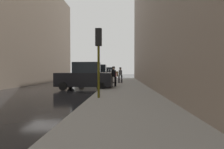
# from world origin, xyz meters

# --- Properties ---
(ground_plane) EXTENTS (120.00, 120.00, 0.00)m
(ground_plane) POSITION_xyz_m (0.00, 0.00, 0.00)
(ground_plane) COLOR black
(sidewalk) EXTENTS (4.00, 40.00, 0.15)m
(sidewalk) POSITION_xyz_m (6.00, 0.00, 0.07)
(sidewalk) COLOR gray
(sidewalk) RESTS_ON ground_plane
(parked_black_suv) EXTENTS (4.65, 2.15, 2.25)m
(parked_black_suv) POSITION_xyz_m (2.65, 1.88, 1.03)
(parked_black_suv) COLOR black
(parked_black_suv) RESTS_ON ground_plane
(parked_white_van) EXTENTS (4.63, 2.12, 2.25)m
(parked_white_van) POSITION_xyz_m (2.65, 8.00, 1.03)
(parked_white_van) COLOR silver
(parked_white_van) RESTS_ON ground_plane
(parked_blue_sedan) EXTENTS (4.25, 2.16, 1.79)m
(parked_blue_sedan) POSITION_xyz_m (2.65, 13.54, 0.85)
(parked_blue_sedan) COLOR navy
(parked_blue_sedan) RESTS_ON ground_plane
(parked_red_hatchback) EXTENTS (4.25, 2.15, 1.79)m
(parked_red_hatchback) POSITION_xyz_m (2.65, 19.12, 0.85)
(parked_red_hatchback) COLOR #B2191E
(parked_red_hatchback) RESTS_ON ground_plane
(parked_bronze_suv) EXTENTS (4.64, 2.14, 2.25)m
(parked_bronze_suv) POSITION_xyz_m (2.65, 25.89, 1.03)
(parked_bronze_suv) COLOR brown
(parked_bronze_suv) RESTS_ON ground_plane
(parked_silver_sedan) EXTENTS (4.22, 2.09, 1.79)m
(parked_silver_sedan) POSITION_xyz_m (2.65, 32.65, 0.85)
(parked_silver_sedan) COLOR #B7BABF
(parked_silver_sedan) RESTS_ON ground_plane
(fire_hydrant) EXTENTS (0.42, 0.22, 0.70)m
(fire_hydrant) POSITION_xyz_m (4.45, 5.79, 0.50)
(fire_hydrant) COLOR red
(fire_hydrant) RESTS_ON sidewalk
(traffic_light) EXTENTS (0.32, 0.32, 3.60)m
(traffic_light) POSITION_xyz_m (4.50, -3.43, 2.76)
(traffic_light) COLOR #514C0F
(traffic_light) RESTS_ON sidewalk
(pedestrian_with_fedora) EXTENTS (0.52, 0.46, 1.78)m
(pedestrian_with_fedora) POSITION_xyz_m (4.97, 2.95, 1.14)
(pedestrian_with_fedora) COLOR black
(pedestrian_with_fedora) RESTS_ON sidewalk
(pedestrian_with_beanie) EXTENTS (0.53, 0.48, 1.78)m
(pedestrian_with_beanie) POSITION_xyz_m (5.54, 7.69, 1.14)
(pedestrian_with_beanie) COLOR #333338
(pedestrian_with_beanie) RESTS_ON sidewalk
(rolling_suitcase) EXTENTS (0.37, 0.57, 1.04)m
(rolling_suitcase) POSITION_xyz_m (4.54, 2.17, 0.49)
(rolling_suitcase) COLOR #591414
(rolling_suitcase) RESTS_ON sidewalk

